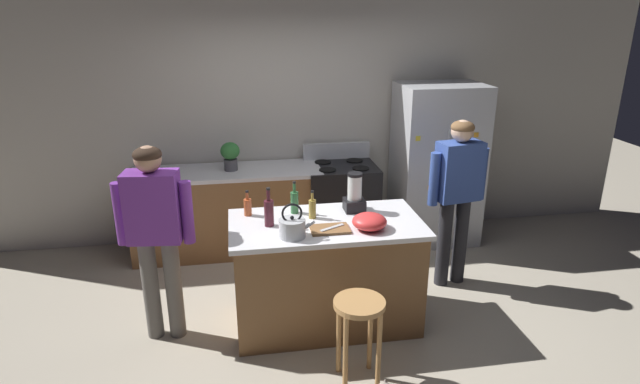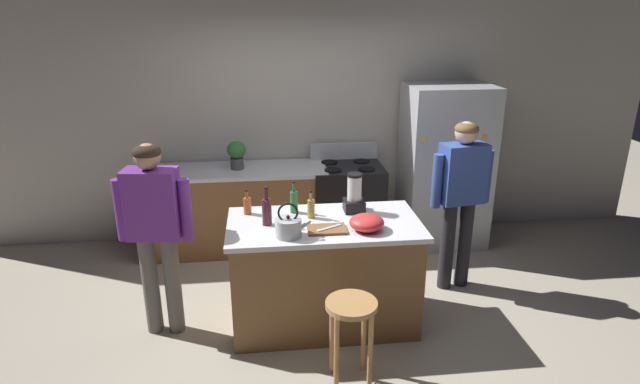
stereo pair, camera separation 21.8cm
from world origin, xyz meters
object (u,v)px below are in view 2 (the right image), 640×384
at_px(refrigerator, 445,166).
at_px(person_by_sink_right, 461,190).
at_px(bottle_cooking_sauce, 247,205).
at_px(cutting_board, 326,229).
at_px(bar_stool, 351,320).
at_px(bottle_olive_oil, 294,201).
at_px(bottle_wine, 267,211).
at_px(kitchen_island, 324,273).
at_px(mixing_bowl, 367,222).
at_px(bottle_vinegar, 311,208).
at_px(person_by_island_left, 155,223).
at_px(potted_plant, 237,153).
at_px(stove_range, 347,204).
at_px(chef_knife, 329,228).
at_px(blender_appliance, 354,196).
at_px(tea_kettle, 288,227).

height_order(refrigerator, person_by_sink_right, refrigerator).
relative_size(bottle_cooking_sauce, cutting_board, 0.72).
distance_m(bar_stool, bottle_cooking_sauce, 1.34).
xyz_separation_m(bottle_olive_oil, bottle_wine, (-0.23, -0.23, 0.02)).
distance_m(kitchen_island, cutting_board, 0.50).
xyz_separation_m(bottle_wine, mixing_bowl, (0.76, -0.19, -0.06)).
bearing_deg(bottle_vinegar, kitchen_island, -46.94).
bearing_deg(mixing_bowl, refrigerator, 54.29).
height_order(bottle_vinegar, bottle_olive_oil, bottle_olive_oil).
height_order(person_by_island_left, potted_plant, person_by_island_left).
relative_size(kitchen_island, cutting_board, 5.16).
relative_size(kitchen_island, stove_range, 1.41).
xyz_separation_m(person_by_sink_right, chef_knife, (-1.29, -0.64, -0.03)).
bearing_deg(blender_appliance, kitchen_island, -143.31).
bearing_deg(bottle_olive_oil, blender_appliance, -3.41).
xyz_separation_m(person_by_island_left, cutting_board, (1.32, -0.19, -0.04)).
distance_m(person_by_sink_right, potted_plant, 2.32).
relative_size(stove_range, bottle_olive_oil, 3.99).
distance_m(bar_stool, cutting_board, 0.75).
bearing_deg(stove_range, blender_appliance, -96.94).
height_order(bottle_wine, tea_kettle, bottle_wine).
distance_m(kitchen_island, tea_kettle, 0.66).
relative_size(kitchen_island, tea_kettle, 5.62).
bearing_deg(mixing_bowl, person_by_island_left, 172.83).
distance_m(bar_stool, mixing_bowl, 0.79).
height_order(bottle_olive_oil, cutting_board, bottle_olive_oil).
distance_m(refrigerator, cutting_board, 2.26).
distance_m(person_by_island_left, person_by_sink_right, 2.67).
bearing_deg(blender_appliance, stove_range, 83.06).
bearing_deg(bottle_wine, blender_appliance, 15.58).
bearing_deg(blender_appliance, person_by_sink_right, 14.08).
xyz_separation_m(stove_range, blender_appliance, (-0.16, -1.32, 0.59)).
height_order(person_by_island_left, bottle_cooking_sauce, person_by_island_left).
bearing_deg(bottle_vinegar, stove_range, 69.40).
xyz_separation_m(person_by_sink_right, mixing_bowl, (-1.00, -0.65, 0.01)).
relative_size(bar_stool, mixing_bowl, 2.41).
distance_m(person_by_island_left, blender_appliance, 1.61).
bearing_deg(tea_kettle, bottle_cooking_sauce, 122.87).
distance_m(person_by_sink_right, blender_appliance, 1.07).
bearing_deg(person_by_island_left, kitchen_island, -0.72).
bearing_deg(bottle_cooking_sauce, kitchen_island, -21.98).
height_order(person_by_sink_right, bottle_wine, person_by_sink_right).
bearing_deg(cutting_board, tea_kettle, -166.70).
bearing_deg(stove_range, chef_knife, -103.98).
relative_size(bottle_olive_oil, cutting_board, 0.92).
distance_m(person_by_island_left, bottle_vinegar, 1.23).
bearing_deg(cutting_board, stove_range, 75.38).
bearing_deg(stove_range, potted_plant, 178.76).
relative_size(person_by_island_left, bar_stool, 2.45).
xyz_separation_m(person_by_island_left, bottle_cooking_sauce, (0.71, 0.23, 0.03)).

